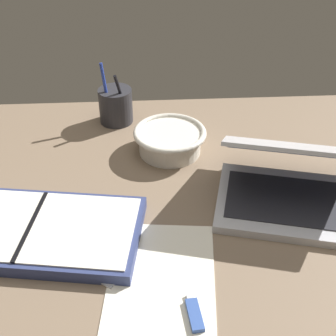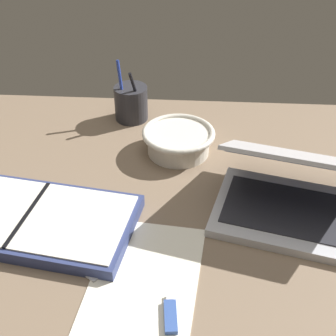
% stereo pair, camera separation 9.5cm
% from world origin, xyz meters
% --- Properties ---
extents(desk_top, '(1.40, 1.00, 0.02)m').
position_xyz_m(desk_top, '(0.00, 0.00, 0.01)').
color(desk_top, '#75604C').
rests_on(desk_top, ground).
extents(laptop, '(0.36, 0.32, 0.16)m').
position_xyz_m(laptop, '(0.26, 0.04, 0.07)').
color(laptop, '#B7B7BC').
rests_on(laptop, desk_top).
extents(bowl, '(0.17, 0.17, 0.06)m').
position_xyz_m(bowl, '(0.02, 0.24, 0.05)').
color(bowl, silver).
rests_on(bowl, desk_top).
extents(pen_cup, '(0.09, 0.09, 0.16)m').
position_xyz_m(pen_cup, '(-0.11, 0.39, 0.07)').
color(pen_cup, '#28282D').
rests_on(pen_cup, desk_top).
extents(planner, '(0.43, 0.27, 0.03)m').
position_xyz_m(planner, '(-0.25, -0.03, 0.03)').
color(planner, navy).
rests_on(planner, desk_top).
extents(scissors, '(0.14, 0.09, 0.01)m').
position_xyz_m(scissors, '(-0.19, -0.12, 0.02)').
color(scissors, '#B7B7BC').
rests_on(scissors, desk_top).
extents(paper_sheet_front, '(0.21, 0.30, 0.00)m').
position_xyz_m(paper_sheet_front, '(-0.02, -0.16, 0.02)').
color(paper_sheet_front, silver).
rests_on(paper_sheet_front, desk_top).
extents(usb_drive, '(0.03, 0.07, 0.01)m').
position_xyz_m(usb_drive, '(0.03, -0.23, 0.02)').
color(usb_drive, '#33519E').
rests_on(usb_drive, desk_top).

